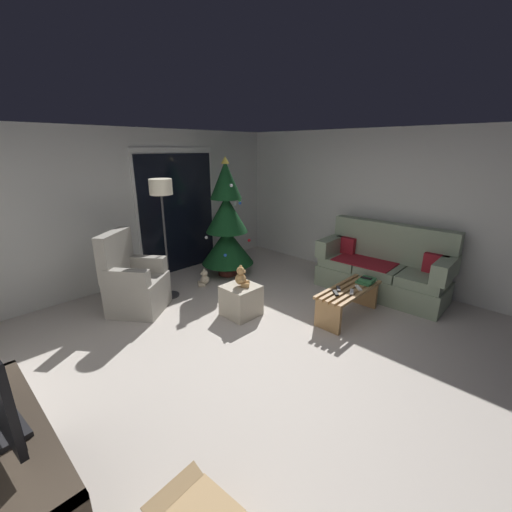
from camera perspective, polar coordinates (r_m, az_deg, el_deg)
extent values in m
plane|color=#BCB2A8|center=(4.01, 3.31, -15.19)|extent=(7.00, 7.00, 0.00)
cube|color=beige|center=(5.89, -19.73, 7.83)|extent=(5.72, 0.12, 2.50)
cube|color=beige|center=(5.91, 22.25, 7.57)|extent=(0.12, 6.00, 2.50)
cube|color=silver|center=(6.20, -13.32, 7.47)|extent=(1.60, 0.02, 2.20)
cube|color=black|center=(6.20, -13.19, 7.00)|extent=(1.50, 0.02, 2.10)
cube|color=gray|center=(5.57, 20.42, -4.42)|extent=(0.82, 1.92, 0.34)
cube|color=gray|center=(5.30, 26.79, -3.63)|extent=(0.70, 0.62, 0.14)
cube|color=gray|center=(5.47, 20.61, -2.15)|extent=(0.70, 0.62, 0.14)
cube|color=gray|center=(5.70, 14.88, -0.76)|extent=(0.70, 0.62, 0.14)
cube|color=gray|center=(5.65, 22.26, 2.23)|extent=(0.26, 1.91, 0.60)
cube|color=gray|center=(5.20, 29.79, -2.02)|extent=(0.77, 0.23, 0.28)
cube|color=gray|center=(5.77, 12.96, 1.80)|extent=(0.77, 0.23, 0.28)
cube|color=maroon|center=(5.51, 18.23, -0.87)|extent=(0.63, 0.92, 0.02)
cube|color=maroon|center=(5.38, 28.45, -1.18)|extent=(0.13, 0.32, 0.28)
cube|color=maroon|center=(5.83, 15.19, 1.79)|extent=(0.13, 0.32, 0.28)
cube|color=#9E7547|center=(4.53, 17.64, -6.13)|extent=(1.10, 0.05, 0.04)
cube|color=#9E7547|center=(4.57, 16.66, -5.84)|extent=(1.10, 0.05, 0.04)
cube|color=#9E7547|center=(4.60, 15.69, -5.56)|extent=(1.10, 0.05, 0.04)
cube|color=#9E7547|center=(4.64, 14.74, -5.27)|extent=(1.10, 0.05, 0.04)
cube|color=#9E7547|center=(4.68, 13.81, -4.99)|extent=(1.10, 0.05, 0.04)
cube|color=#9E7547|center=(4.31, 12.23, -10.09)|extent=(0.05, 0.36, 0.38)
cube|color=#9E7547|center=(5.09, 18.19, -6.03)|extent=(0.05, 0.36, 0.38)
cube|color=#333338|center=(4.52, 13.98, -5.47)|extent=(0.15, 0.13, 0.02)
cube|color=black|center=(4.38, 13.53, -6.20)|extent=(0.14, 0.14, 0.02)
cube|color=#ADADB2|center=(4.47, 16.10, -5.93)|extent=(0.16, 0.11, 0.02)
cube|color=silver|center=(4.61, 17.18, -5.26)|extent=(0.14, 0.14, 0.02)
cube|color=#337042|center=(4.83, 18.22, -4.25)|extent=(0.22, 0.20, 0.03)
cube|color=#337042|center=(4.82, 18.56, -3.88)|extent=(0.21, 0.20, 0.04)
cube|color=black|center=(4.81, 18.43, -3.59)|extent=(0.10, 0.16, 0.01)
cylinder|color=#4C1E19|center=(6.07, -4.80, -2.65)|extent=(0.36, 0.36, 0.10)
cylinder|color=brown|center=(6.03, -4.83, -1.67)|extent=(0.08, 0.08, 0.12)
cone|color=#0F3819|center=(5.92, -4.92, 1.76)|extent=(0.92, 0.92, 0.63)
cone|color=#0F3819|center=(5.78, -5.08, 7.23)|extent=(0.73, 0.73, 0.63)
cone|color=#0F3819|center=(5.70, -5.24, 12.91)|extent=(0.54, 0.54, 0.63)
sphere|color=blue|center=(5.79, -2.77, 9.07)|extent=(0.06, 0.06, 0.06)
sphere|color=blue|center=(5.53, -5.30, 0.14)|extent=(0.06, 0.06, 0.06)
sphere|color=white|center=(5.80, -8.52, 3.17)|extent=(0.06, 0.06, 0.06)
sphere|color=blue|center=(6.06, -3.56, 6.74)|extent=(0.06, 0.06, 0.06)
sphere|color=red|center=(5.96, -1.20, 2.70)|extent=(0.06, 0.06, 0.06)
sphere|color=white|center=(5.57, -4.29, 11.98)|extent=(0.06, 0.06, 0.06)
sphere|color=gold|center=(5.87, -3.39, 10.04)|extent=(0.06, 0.06, 0.06)
sphere|color=gold|center=(5.92, -5.18, 11.02)|extent=(0.06, 0.06, 0.06)
sphere|color=#1E8C33|center=(5.75, -2.85, 9.56)|extent=(0.06, 0.06, 0.06)
sphere|color=white|center=(5.96, -3.67, 8.85)|extent=(0.06, 0.06, 0.06)
cone|color=#EAD14C|center=(5.68, -5.34, 16.11)|extent=(0.14, 0.14, 0.12)
cube|color=gray|center=(4.99, -19.38, -7.12)|extent=(0.95, 0.95, 0.31)
cube|color=gray|center=(4.90, -19.68, -4.52)|extent=(0.95, 0.95, 0.18)
cube|color=gray|center=(4.89, -23.00, 0.17)|extent=(0.64, 0.53, 0.64)
cube|color=gray|center=(5.05, -18.31, -1.25)|extent=(0.46, 0.55, 0.22)
cube|color=gray|center=(4.59, -21.26, -3.54)|extent=(0.46, 0.55, 0.22)
cylinder|color=#2D2D30|center=(5.37, -14.52, -6.51)|extent=(0.28, 0.28, 0.02)
cylinder|color=#2D2D30|center=(5.10, -15.21, 1.57)|extent=(0.03, 0.03, 1.55)
cylinder|color=beige|center=(4.93, -16.06, 11.35)|extent=(0.32, 0.32, 0.22)
cube|color=#382D23|center=(2.47, -37.47, -22.96)|extent=(0.40, 1.40, 0.04)
cube|color=#382D23|center=(2.70, -35.86, -28.76)|extent=(0.40, 0.04, 0.70)
cube|color=#382D23|center=(2.70, -35.86, -28.76)|extent=(0.40, 1.33, 0.04)
cube|color=black|center=(2.45, -37.63, -22.36)|extent=(0.23, 0.38, 0.03)
cube|color=#B2A893|center=(4.57, -2.59, -7.62)|extent=(0.44, 0.44, 0.43)
cylinder|color=tan|center=(4.51, -1.81, -4.56)|extent=(0.12, 0.12, 0.06)
cylinder|color=tan|center=(4.42, -1.91, -5.06)|extent=(0.12, 0.12, 0.06)
sphere|color=tan|center=(4.45, -2.64, -3.99)|extent=(0.15, 0.15, 0.15)
sphere|color=tan|center=(4.40, -2.66, -2.55)|extent=(0.11, 0.11, 0.11)
sphere|color=tan|center=(4.40, -2.02, -2.69)|extent=(0.04, 0.04, 0.04)
sphere|color=tan|center=(4.42, -2.63, -1.81)|extent=(0.04, 0.04, 0.04)
sphere|color=tan|center=(4.35, -2.72, -2.15)|extent=(0.04, 0.04, 0.04)
sphere|color=tan|center=(4.51, -2.31, -3.53)|extent=(0.06, 0.06, 0.06)
sphere|color=tan|center=(4.37, -2.46, -4.22)|extent=(0.06, 0.06, 0.06)
cylinder|color=beige|center=(5.59, -9.29, -4.90)|extent=(0.13, 0.11, 0.06)
cylinder|color=beige|center=(5.68, -9.42, -4.52)|extent=(0.13, 0.11, 0.06)
sphere|color=beige|center=(5.62, -8.78, -4.02)|extent=(0.15, 0.15, 0.15)
sphere|color=beige|center=(5.57, -8.84, -2.89)|extent=(0.11, 0.11, 0.11)
sphere|color=#F4E5C1|center=(5.57, -9.34, -3.03)|extent=(0.04, 0.04, 0.04)
sphere|color=beige|center=(5.52, -8.81, -2.57)|extent=(0.04, 0.04, 0.04)
sphere|color=beige|center=(5.59, -8.92, -2.30)|extent=(0.04, 0.04, 0.04)
sphere|color=beige|center=(5.55, -8.90, -4.21)|extent=(0.06, 0.06, 0.06)
sphere|color=beige|center=(5.68, -9.09, -3.68)|extent=(0.06, 0.06, 0.06)
cube|color=tan|center=(2.38, -13.96, -34.47)|extent=(0.38, 0.12, 0.06)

